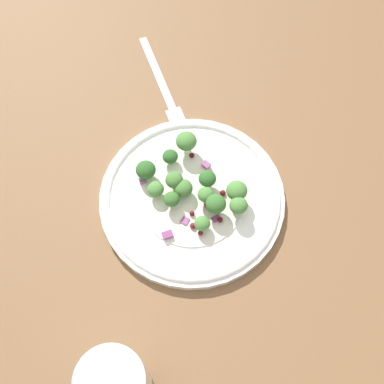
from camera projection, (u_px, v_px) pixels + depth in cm
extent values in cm
cube|color=brown|center=(184.00, 200.00, 71.03)|extent=(180.00, 180.00, 2.00)
cylinder|color=white|center=(192.00, 199.00, 69.38)|extent=(25.59, 25.59, 1.20)
torus|color=white|center=(192.00, 197.00, 68.84)|extent=(24.54, 24.54, 1.00)
cylinder|color=white|center=(192.00, 196.00, 68.75)|extent=(14.84, 14.84, 0.20)
cylinder|color=#8EB77A|center=(215.00, 208.00, 66.88)|extent=(1.03, 1.03, 1.03)
ellipsoid|color=#386B2D|center=(216.00, 204.00, 65.77)|extent=(2.74, 2.74, 2.05)
cylinder|color=#9EC684|center=(156.00, 192.00, 68.39)|extent=(0.84, 0.84, 0.84)
ellipsoid|color=#4C843D|center=(156.00, 189.00, 67.47)|extent=(2.25, 2.25, 1.69)
cylinder|color=#9EC684|center=(238.00, 209.00, 66.71)|extent=(0.91, 0.91, 0.91)
ellipsoid|color=#4C843D|center=(239.00, 205.00, 65.72)|extent=(2.44, 2.44, 1.83)
cylinder|color=#9EC684|center=(202.00, 226.00, 66.30)|extent=(0.79, 0.79, 0.79)
ellipsoid|color=#4C843D|center=(202.00, 224.00, 65.44)|extent=(2.12, 2.12, 1.59)
cylinder|color=#8EB77A|center=(172.00, 202.00, 67.43)|extent=(0.81, 0.81, 0.81)
ellipsoid|color=#386B2D|center=(171.00, 199.00, 66.55)|extent=(2.17, 2.17, 1.62)
cylinder|color=#ADD18E|center=(186.00, 146.00, 70.92)|extent=(1.11, 1.11, 1.11)
ellipsoid|color=#4C843D|center=(186.00, 141.00, 69.72)|extent=(2.95, 2.95, 2.21)
cylinder|color=#9EC684|center=(186.00, 194.00, 68.48)|extent=(0.98, 0.98, 0.98)
ellipsoid|color=#477A38|center=(185.00, 190.00, 67.42)|extent=(2.61, 2.61, 1.96)
cylinder|color=#9EC684|center=(236.00, 195.00, 67.68)|extent=(1.07, 1.07, 1.07)
ellipsoid|color=#4C843D|center=(237.00, 191.00, 66.52)|extent=(2.85, 2.85, 2.14)
cylinder|color=#8EB77A|center=(206.00, 198.00, 67.71)|extent=(0.83, 0.83, 0.83)
ellipsoid|color=#4C843D|center=(206.00, 195.00, 66.82)|extent=(2.20, 2.20, 1.65)
cylinder|color=#8EB77A|center=(174.00, 183.00, 68.58)|extent=(0.91, 0.91, 0.91)
ellipsoid|color=#477A38|center=(174.00, 180.00, 67.59)|extent=(2.42, 2.42, 1.82)
cylinder|color=#9EC684|center=(172.00, 159.00, 70.67)|extent=(0.82, 0.82, 0.82)
ellipsoid|color=#2D6028|center=(172.00, 156.00, 69.79)|extent=(2.18, 2.18, 1.64)
cylinder|color=#ADD18E|center=(208.00, 183.00, 68.54)|extent=(0.90, 0.90, 0.90)
ellipsoid|color=#2D6028|center=(208.00, 180.00, 67.56)|extent=(2.41, 2.41, 1.81)
cylinder|color=#9EC684|center=(146.00, 174.00, 69.54)|extent=(1.04, 1.04, 1.04)
ellipsoid|color=#2D6028|center=(146.00, 170.00, 68.41)|extent=(2.78, 2.78, 2.08)
sphere|color=maroon|center=(207.00, 205.00, 67.60)|extent=(0.80, 0.80, 0.80)
sphere|color=maroon|center=(223.00, 193.00, 68.53)|extent=(0.82, 0.82, 0.82)
sphere|color=#4C0A14|center=(220.00, 220.00, 66.49)|extent=(0.76, 0.76, 0.76)
sphere|color=maroon|center=(193.00, 226.00, 66.45)|extent=(0.83, 0.83, 0.83)
sphere|color=maroon|center=(195.00, 213.00, 67.26)|extent=(0.71, 0.71, 0.71)
sphere|color=maroon|center=(200.00, 233.00, 65.56)|extent=(0.70, 0.70, 0.70)
sphere|color=#4C0A14|center=(192.00, 155.00, 71.02)|extent=(0.74, 0.74, 0.74)
cube|color=#934C84|center=(185.00, 221.00, 67.03)|extent=(1.46, 1.45, 0.31)
cube|color=#843D75|center=(216.00, 219.00, 67.11)|extent=(1.25, 0.97, 0.41)
cube|color=#843D75|center=(167.00, 235.00, 65.77)|extent=(1.41, 0.97, 0.49)
cube|color=#A35B93|center=(142.00, 180.00, 69.29)|extent=(1.00, 0.99, 0.39)
cube|color=#934C84|center=(206.00, 165.00, 70.17)|extent=(1.30, 1.40, 0.59)
cube|color=#843D75|center=(201.00, 221.00, 66.64)|extent=(1.09, 1.11, 0.31)
cube|color=silver|center=(157.00, 72.00, 79.37)|extent=(1.25, 15.00, 0.50)
cube|color=silver|center=(176.00, 118.00, 75.59)|extent=(2.41, 3.61, 0.50)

